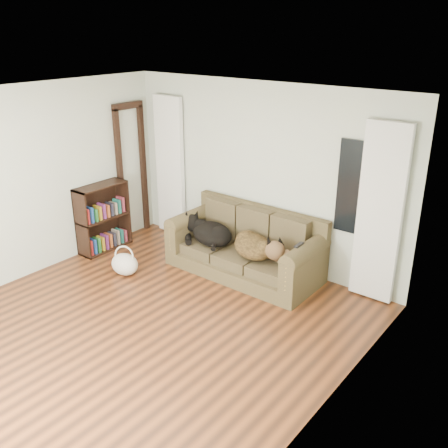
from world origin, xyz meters
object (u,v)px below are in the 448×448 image
Objects in this scene: tote_bag at (125,264)px; bookshelf at (103,219)px; dog_black_lab at (209,234)px; dog_shepherd at (256,247)px; sofa at (244,244)px.

bookshelf reaches higher than tote_bag.
dog_black_lab reaches higher than tote_bag.
sofa is at bearing 16.81° from dog_shepherd.
bookshelf reaches higher than sofa.
sofa reaches higher than dog_shepherd.
tote_bag is at bearing 65.13° from dog_shepherd.
tote_bag is (-0.74, -0.98, -0.32)m from dog_black_lab.
dog_black_lab is (-0.55, -0.08, 0.03)m from sofa.
tote_bag is at bearing -24.00° from bookshelf.
bookshelf is at bearing 156.39° from tote_bag.
bookshelf is at bearing 46.11° from dog_shepherd.
dog_shepherd is (0.26, -0.07, 0.04)m from sofa.
dog_shepherd is 1.87m from tote_bag.
dog_shepherd reaches higher than tote_bag.
bookshelf is at bearing -139.03° from dog_black_lab.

